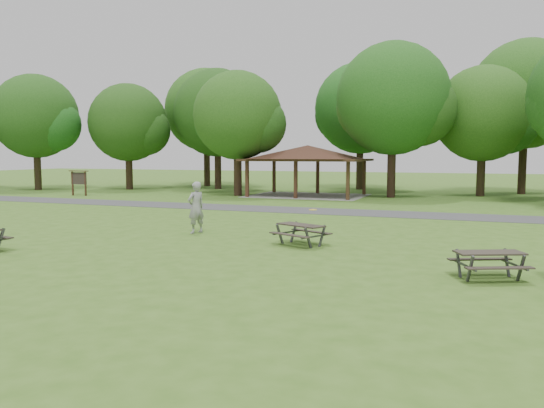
{
  "coord_description": "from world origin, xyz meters",
  "views": [
    {
      "loc": [
        7.88,
        -13.59,
        3.06
      ],
      "look_at": [
        1.0,
        4.0,
        1.3
      ],
      "focal_mm": 35.0,
      "sensor_mm": 36.0,
      "label": 1
    }
  ],
  "objects": [
    {
      "name": "tree_row_d",
      "position": [
        -8.92,
        22.53,
        5.77
      ],
      "size": [
        6.93,
        6.6,
        9.27
      ],
      "color": "black",
      "rests_on": "ground"
    },
    {
      "name": "tree_deep_b",
      "position": [
        -1.9,
        33.03,
        6.89
      ],
      "size": [
        8.4,
        8.0,
        11.13
      ],
      "color": "black",
      "rests_on": "ground"
    },
    {
      "name": "tree_row_e",
      "position": [
        2.1,
        25.03,
        6.78
      ],
      "size": [
        8.4,
        8.0,
        11.02
      ],
      "color": "black",
      "rests_on": "ground"
    },
    {
      "name": "tree_row_c",
      "position": [
        -13.9,
        29.03,
        6.54
      ],
      "size": [
        8.19,
        7.8,
        10.67
      ],
      "color": "black",
      "rests_on": "ground"
    },
    {
      "name": "tree_row_a",
      "position": [
        -27.91,
        22.03,
        6.15
      ],
      "size": [
        7.56,
        7.2,
        9.97
      ],
      "color": "black",
      "rests_on": "ground"
    },
    {
      "name": "pavilion",
      "position": [
        -4.0,
        24.0,
        3.06
      ],
      "size": [
        8.6,
        7.01,
        3.76
      ],
      "color": "#3A2115",
      "rests_on": "ground"
    },
    {
      "name": "ground",
      "position": [
        0.0,
        0.0,
        0.0
      ],
      "size": [
        160.0,
        160.0,
        0.0
      ],
      "primitive_type": "plane",
      "color": "#3D681D",
      "rests_on": "ground"
    },
    {
      "name": "picnic_table_far",
      "position": [
        8.19,
        0.32,
        0.52
      ],
      "size": [
        2.02,
        1.86,
        0.71
      ],
      "color": "#2F2922",
      "rests_on": "ground"
    },
    {
      "name": "asphalt_path",
      "position": [
        0.0,
        14.0,
        0.01
      ],
      "size": [
        120.0,
        3.2,
        0.02
      ],
      "primitive_type": "cube",
      "color": "#404042",
      "rests_on": "ground"
    },
    {
      "name": "frisbee_thrower",
      "position": [
        -2.37,
        4.46,
        1.01
      ],
      "size": [
        0.75,
        0.87,
        2.02
      ],
      "primitive_type": "imported",
      "rotation": [
        0.0,
        0.0,
        -2.0
      ],
      "color": "gray",
      "rests_on": "ground"
    },
    {
      "name": "frisbee_in_flight",
      "position": [
        2.88,
        2.87,
        1.27
      ],
      "size": [
        0.29,
        0.29,
        0.02
      ],
      "color": "yellow",
      "rests_on": "ground"
    },
    {
      "name": "notice_board",
      "position": [
        -20.0,
        18.0,
        1.31
      ],
      "size": [
        1.6,
        0.3,
        1.88
      ],
      "color": "#361C13",
      "rests_on": "ground"
    },
    {
      "name": "tree_deep_c",
      "position": [
        11.1,
        32.03,
        7.44
      ],
      "size": [
        8.82,
        8.4,
        11.9
      ],
      "color": "black",
      "rests_on": "ground"
    },
    {
      "name": "tree_row_b",
      "position": [
        -20.92,
        25.53,
        5.67
      ],
      "size": [
        7.14,
        6.8,
        9.28
      ],
      "color": "black",
      "rests_on": "ground"
    },
    {
      "name": "tree_row_f",
      "position": [
        8.09,
        28.53,
        5.84
      ],
      "size": [
        7.35,
        7.0,
        9.55
      ],
      "color": "black",
      "rests_on": "ground"
    },
    {
      "name": "tree_deep_a",
      "position": [
        -16.9,
        32.53,
        7.13
      ],
      "size": [
        8.4,
        8.0,
        11.38
      ],
      "color": "black",
      "rests_on": "ground"
    },
    {
      "name": "picnic_table_middle",
      "position": [
        2.31,
        3.32,
        0.54
      ],
      "size": [
        2.1,
        1.93,
        0.73
      ],
      "color": "#2E2721",
      "rests_on": "ground"
    }
  ]
}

